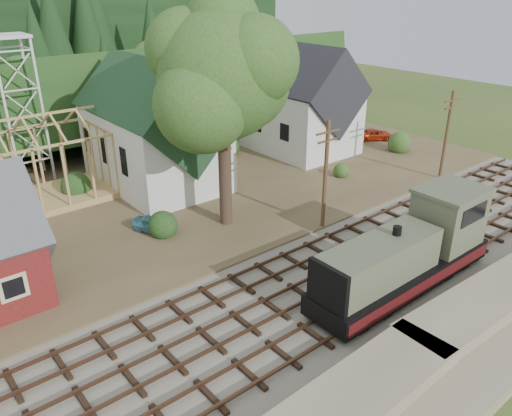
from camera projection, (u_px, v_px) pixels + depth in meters
ground at (303, 297)px, 28.15m from camera, size 140.00×140.00×0.00m
embankment at (436, 383)px, 22.18m from camera, size 64.00×5.00×1.60m
railroad_bed at (303, 296)px, 28.12m from camera, size 64.00×11.00×0.16m
village_flat at (149, 197)px, 40.74m from camera, size 64.00×26.00×0.30m
hillside at (49, 135)px, 57.67m from camera, size 70.00×28.96×12.74m
ridge at (9, 109)px, 68.91m from camera, size 80.00×20.00×12.00m
church at (155, 129)px, 40.97m from camera, size 8.40×15.17×13.00m
farmhouse at (301, 106)px, 49.85m from camera, size 8.40×10.80×10.60m
timber_frame at (51, 164)px, 38.79m from camera, size 8.20×6.20×6.99m
lattice_tower at (11, 66)px, 40.19m from camera, size 3.20×3.20×12.12m
big_tree at (224, 84)px, 32.23m from camera, size 10.90×8.40×14.70m
telegraph_pole_near at (325, 174)px, 34.07m from camera, size 2.20×0.28×8.00m
telegraph_pole_far at (447, 135)px, 42.72m from camera, size 2.20×0.28×8.00m
locomotive at (410, 253)px, 28.23m from camera, size 12.85×3.21×5.12m
car_blue at (154, 225)px, 34.60m from camera, size 2.51×3.50×1.11m
car_red at (374, 134)px, 54.71m from camera, size 4.45×3.89×1.14m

